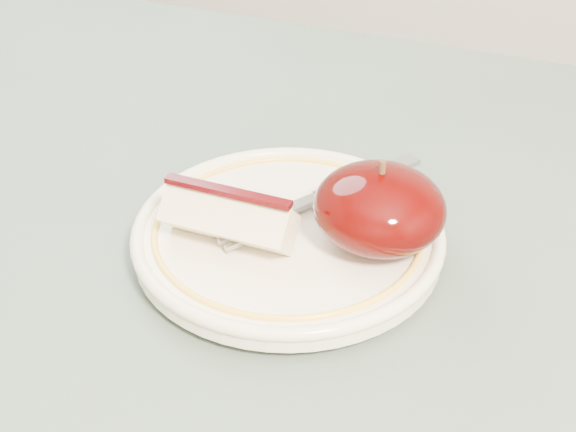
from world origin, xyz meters
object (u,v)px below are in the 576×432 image
at_px(plate, 288,234).
at_px(apple_half, 379,208).
at_px(table, 174,423).
at_px(fork, 316,198).

bearing_deg(plate, apple_half, 8.11).
bearing_deg(apple_half, plate, -171.89).
xyz_separation_m(table, apple_half, (0.10, 0.10, 0.13)).
bearing_deg(apple_half, table, -135.91).
height_order(table, plate, plate).
bearing_deg(plate, fork, 77.16).
xyz_separation_m(plate, fork, (0.01, 0.03, 0.01)).
distance_m(apple_half, fork, 0.06).
distance_m(table, apple_half, 0.19).
bearing_deg(plate, table, -116.33).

